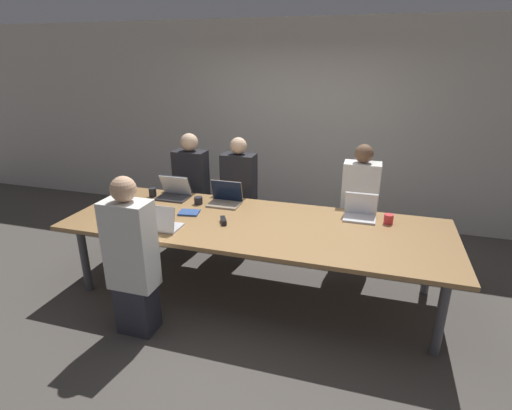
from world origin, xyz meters
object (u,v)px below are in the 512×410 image
(person_far_right, at_px, (359,208))
(laptop_near_left, at_px, (162,223))
(laptop_far_left, at_px, (174,191))
(laptop_far_midleft, at_px, (226,198))
(laptop_far_right, at_px, (360,211))
(cup_far_midleft, at_px, (198,200))
(person_near_left, at_px, (132,260))
(stapler, at_px, (223,221))
(person_far_left, at_px, (192,191))
(cup_far_left, at_px, (153,192))
(person_far_midleft, at_px, (239,197))
(cup_far_right, at_px, (389,219))

(person_far_right, bearing_deg, laptop_near_left, -142.51)
(laptop_far_left, relative_size, laptop_far_midleft, 1.03)
(laptop_far_right, height_order, cup_far_midleft, laptop_far_right)
(person_near_left, bearing_deg, laptop_near_left, -93.20)
(laptop_far_midleft, distance_m, stapler, 0.54)
(person_far_left, bearing_deg, laptop_far_midleft, -36.77)
(cup_far_left, distance_m, person_near_left, 1.42)
(person_far_midleft, bearing_deg, cup_far_right, -17.47)
(laptop_far_right, bearing_deg, cup_far_midleft, -176.43)
(cup_far_right, xyz_separation_m, person_near_left, (-2.07, -1.26, -0.13))
(laptop_far_right, xyz_separation_m, stapler, (-1.27, -0.53, -0.05))
(laptop_far_midleft, bearing_deg, cup_far_midleft, -162.78)
(cup_far_right, relative_size, person_far_left, 0.07)
(cup_far_right, bearing_deg, laptop_far_midleft, 178.13)
(person_far_left, height_order, cup_far_midleft, person_far_left)
(person_far_right, xyz_separation_m, person_near_left, (-1.77, -1.82, 0.00))
(cup_far_right, height_order, person_far_midleft, person_far_midleft)
(laptop_far_right, distance_m, person_far_left, 2.14)
(cup_far_midleft, height_order, stapler, cup_far_midleft)
(laptop_far_right, distance_m, person_far_midleft, 1.54)
(laptop_far_midleft, bearing_deg, laptop_far_right, 0.74)
(person_far_left, xyz_separation_m, person_near_left, (0.29, -1.79, -0.00))
(person_far_midleft, bearing_deg, stapler, -79.53)
(laptop_far_left, xyz_separation_m, laptop_far_midleft, (0.64, -0.03, -0.00))
(laptop_near_left, bearing_deg, laptop_far_midleft, -111.18)
(cup_far_right, distance_m, person_far_midleft, 1.82)
(cup_far_left, xyz_separation_m, person_near_left, (0.55, -1.30, -0.13))
(laptop_near_left, distance_m, person_near_left, 0.51)
(person_far_right, height_order, laptop_far_left, person_far_right)
(cup_far_right, bearing_deg, laptop_near_left, -159.29)
(person_far_midleft, bearing_deg, person_near_left, -100.52)
(person_far_left, xyz_separation_m, laptop_near_left, (0.32, -1.31, 0.15))
(cup_far_left, relative_size, laptop_far_midleft, 0.29)
(person_near_left, bearing_deg, cup_far_right, -148.73)
(stapler, bearing_deg, laptop_near_left, -176.00)
(cup_far_right, bearing_deg, person_far_midleft, 162.53)
(cup_far_midleft, bearing_deg, laptop_far_midleft, 17.22)
(cup_far_right, xyz_separation_m, cup_far_midleft, (-2.01, -0.03, -0.01))
(person_far_right, xyz_separation_m, person_far_left, (-2.06, -0.03, 0.01))
(person_near_left, distance_m, stapler, 0.96)
(person_far_right, bearing_deg, laptop_far_midleft, -160.38)
(stapler, bearing_deg, person_far_midleft, 71.72)
(laptop_far_right, height_order, stapler, laptop_far_right)
(laptop_far_right, relative_size, cup_far_right, 3.39)
(laptop_far_right, distance_m, laptop_far_midleft, 1.45)
(laptop_far_midleft, xyz_separation_m, person_far_midleft, (-0.01, 0.49, -0.16))
(cup_far_left, bearing_deg, person_far_midleft, 29.60)
(stapler, bearing_deg, laptop_far_left, 117.64)
(person_near_left, relative_size, person_far_midleft, 1.01)
(laptop_far_left, bearing_deg, person_far_right, 13.01)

